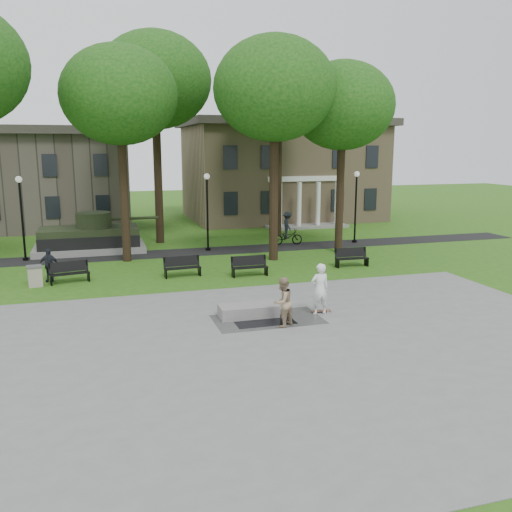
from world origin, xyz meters
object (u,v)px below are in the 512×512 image
(concrete_block, at_px, (248,311))
(trash_bin, at_px, (35,276))
(skateboarder, at_px, (320,289))
(friend_watching, at_px, (282,302))
(park_bench_0, at_px, (70,272))
(cyclist, at_px, (287,231))

(concrete_block, height_order, trash_bin, trash_bin)
(concrete_block, xyz_separation_m, skateboarder, (2.68, -0.51, 0.77))
(friend_watching, distance_m, trash_bin, 12.51)
(skateboarder, xyz_separation_m, park_bench_0, (-9.33, 7.99, -0.49))
(cyclist, distance_m, park_bench_0, 14.79)
(friend_watching, relative_size, trash_bin, 1.88)
(cyclist, xyz_separation_m, park_bench_0, (-13.27, -6.51, -0.37))
(cyclist, bearing_deg, trash_bin, 119.40)
(park_bench_0, bearing_deg, friend_watching, -61.35)
(skateboarder, bearing_deg, friend_watching, 27.26)
(skateboarder, bearing_deg, trash_bin, -35.59)
(trash_bin, bearing_deg, skateboarder, -35.47)
(skateboarder, distance_m, friend_watching, 2.07)
(cyclist, relative_size, trash_bin, 2.27)
(concrete_block, distance_m, park_bench_0, 10.02)
(park_bench_0, bearing_deg, trash_bin, 178.80)
(friend_watching, relative_size, park_bench_0, 0.97)
(concrete_block, relative_size, trash_bin, 2.29)
(friend_watching, distance_m, cyclist, 16.50)
(concrete_block, xyz_separation_m, cyclist, (6.62, 14.00, 0.65))
(skateboarder, distance_m, trash_bin, 13.32)
(concrete_block, xyz_separation_m, park_bench_0, (-6.65, 7.49, 0.28))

